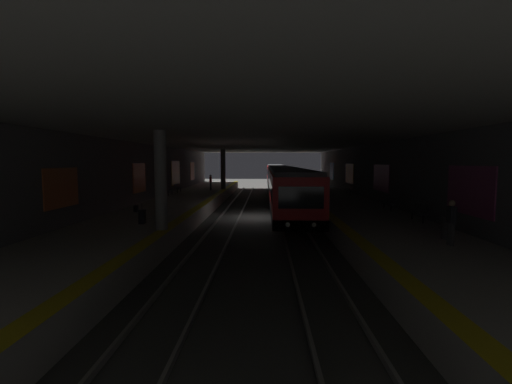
{
  "coord_description": "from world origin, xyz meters",
  "views": [
    {
      "loc": [
        -26.55,
        -0.43,
        4.18
      ],
      "look_at": [
        9.77,
        0.51,
        1.09
      ],
      "focal_mm": 25.06,
      "sensor_mm": 36.0,
      "label": 1
    }
  ],
  "objects_px": {
    "trash_bin": "(447,229)",
    "bench_right_near": "(169,190)",
    "bench_right_mid": "(178,187)",
    "person_waiting_near": "(211,182)",
    "metro_train": "(279,179)",
    "suitcase_rolling": "(142,217)",
    "pillar_near": "(161,180)",
    "bench_left_mid": "(389,202)",
    "bench_left_far": "(349,189)",
    "bench_left_near": "(419,211)",
    "person_walking_mid": "(451,221)",
    "backpack_on_floor": "(136,209)",
    "pillar_far": "(223,169)"
  },
  "relations": [
    {
      "from": "suitcase_rolling",
      "to": "backpack_on_floor",
      "type": "distance_m",
      "value": 4.56
    },
    {
      "from": "trash_bin",
      "to": "bench_right_mid",
      "type": "bearing_deg",
      "value": 36.66
    },
    {
      "from": "bench_left_mid",
      "to": "bench_left_far",
      "type": "bearing_deg",
      "value": 0.0
    },
    {
      "from": "bench_left_far",
      "to": "suitcase_rolling",
      "type": "xyz_separation_m",
      "value": [
        -16.74,
        14.32,
        -0.17
      ]
    },
    {
      "from": "pillar_far",
      "to": "bench_left_mid",
      "type": "distance_m",
      "value": 21.32
    },
    {
      "from": "bench_left_near",
      "to": "bench_left_mid",
      "type": "distance_m",
      "value": 4.63
    },
    {
      "from": "pillar_far",
      "to": "metro_train",
      "type": "bearing_deg",
      "value": -57.62
    },
    {
      "from": "pillar_far",
      "to": "person_waiting_near",
      "type": "xyz_separation_m",
      "value": [
        -1.47,
        1.21,
        -1.35
      ]
    },
    {
      "from": "backpack_on_floor",
      "to": "trash_bin",
      "type": "xyz_separation_m",
      "value": [
        -7.44,
        -15.44,
        0.23
      ]
    },
    {
      "from": "bench_right_mid",
      "to": "person_waiting_near",
      "type": "bearing_deg",
      "value": -50.07
    },
    {
      "from": "pillar_near",
      "to": "bench_right_near",
      "type": "distance_m",
      "value": 17.4
    },
    {
      "from": "bench_right_near",
      "to": "person_walking_mid",
      "type": "xyz_separation_m",
      "value": [
        -19.64,
        -15.9,
        0.41
      ]
    },
    {
      "from": "bench_left_far",
      "to": "bench_right_near",
      "type": "height_order",
      "value": "same"
    },
    {
      "from": "bench_left_far",
      "to": "suitcase_rolling",
      "type": "height_order",
      "value": "suitcase_rolling"
    },
    {
      "from": "bench_left_far",
      "to": "trash_bin",
      "type": "bearing_deg",
      "value": 177.9
    },
    {
      "from": "bench_left_near",
      "to": "bench_left_far",
      "type": "bearing_deg",
      "value": 0.0
    },
    {
      "from": "trash_bin",
      "to": "bench_right_near",
      "type": "bearing_deg",
      "value": 41.4
    },
    {
      "from": "person_waiting_near",
      "to": "suitcase_rolling",
      "type": "relative_size",
      "value": 1.7
    },
    {
      "from": "bench_right_mid",
      "to": "backpack_on_floor",
      "type": "distance_m",
      "value": 14.53
    },
    {
      "from": "metro_train",
      "to": "bench_left_near",
      "type": "height_order",
      "value": "metro_train"
    },
    {
      "from": "person_walking_mid",
      "to": "bench_left_far",
      "type": "bearing_deg",
      "value": -3.17
    },
    {
      "from": "bench_left_far",
      "to": "backpack_on_floor",
      "type": "bearing_deg",
      "value": 127.85
    },
    {
      "from": "trash_bin",
      "to": "person_walking_mid",
      "type": "bearing_deg",
      "value": 158.68
    },
    {
      "from": "person_walking_mid",
      "to": "trash_bin",
      "type": "height_order",
      "value": "person_walking_mid"
    },
    {
      "from": "bench_left_mid",
      "to": "trash_bin",
      "type": "distance_m",
      "value": 9.04
    },
    {
      "from": "person_waiting_near",
      "to": "metro_train",
      "type": "bearing_deg",
      "value": -54.07
    },
    {
      "from": "bench_left_near",
      "to": "backpack_on_floor",
      "type": "xyz_separation_m",
      "value": [
        3.07,
        16.17,
        -0.32
      ]
    },
    {
      "from": "bench_right_near",
      "to": "pillar_far",
      "type": "bearing_deg",
      "value": -29.57
    },
    {
      "from": "person_waiting_near",
      "to": "suitcase_rolling",
      "type": "height_order",
      "value": "person_waiting_near"
    },
    {
      "from": "bench_right_mid",
      "to": "backpack_on_floor",
      "type": "xyz_separation_m",
      "value": [
        -14.5,
        -0.9,
        -0.32
      ]
    },
    {
      "from": "pillar_far",
      "to": "bench_right_near",
      "type": "relative_size",
      "value": 2.68
    },
    {
      "from": "pillar_far",
      "to": "backpack_on_floor",
      "type": "relative_size",
      "value": 11.38
    },
    {
      "from": "metro_train",
      "to": "pillar_near",
      "type": "bearing_deg",
      "value": 166.98
    },
    {
      "from": "person_waiting_near",
      "to": "trash_bin",
      "type": "bearing_deg",
      "value": -151.34
    },
    {
      "from": "bench_left_near",
      "to": "trash_bin",
      "type": "distance_m",
      "value": 4.44
    },
    {
      "from": "metro_train",
      "to": "trash_bin",
      "type": "xyz_separation_m",
      "value": [
        -30.06,
        -5.6,
        -0.55
      ]
    },
    {
      "from": "metro_train",
      "to": "bench_right_near",
      "type": "relative_size",
      "value": 31.73
    },
    {
      "from": "bench_left_far",
      "to": "bench_right_mid",
      "type": "xyz_separation_m",
      "value": [
        1.93,
        17.07,
        0.0
      ]
    },
    {
      "from": "metro_train",
      "to": "bench_right_mid",
      "type": "height_order",
      "value": "metro_train"
    },
    {
      "from": "pillar_far",
      "to": "bench_left_mid",
      "type": "xyz_separation_m",
      "value": [
        -16.9,
        -12.88,
        -1.75
      ]
    },
    {
      "from": "person_waiting_near",
      "to": "bench_right_near",
      "type": "bearing_deg",
      "value": 153.24
    },
    {
      "from": "person_waiting_near",
      "to": "suitcase_rolling",
      "type": "distance_m",
      "value": 21.17
    },
    {
      "from": "person_walking_mid",
      "to": "metro_train",
      "type": "bearing_deg",
      "value": 9.41
    },
    {
      "from": "bench_right_near",
      "to": "backpack_on_floor",
      "type": "bearing_deg",
      "value": -175.37
    },
    {
      "from": "person_waiting_near",
      "to": "person_walking_mid",
      "type": "xyz_separation_m",
      "value": [
        -25.55,
        -12.92,
        0.0
      ]
    },
    {
      "from": "bench_left_far",
      "to": "trash_bin",
      "type": "height_order",
      "value": "bench_left_far"
    },
    {
      "from": "trash_bin",
      "to": "metro_train",
      "type": "bearing_deg",
      "value": 10.55
    },
    {
      "from": "bench_right_mid",
      "to": "suitcase_rolling",
      "type": "xyz_separation_m",
      "value": [
        -18.67,
        -2.75,
        -0.17
      ]
    },
    {
      "from": "bench_left_mid",
      "to": "person_walking_mid",
      "type": "height_order",
      "value": "person_walking_mid"
    },
    {
      "from": "bench_right_near",
      "to": "trash_bin",
      "type": "relative_size",
      "value": 2.0
    }
  ]
}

